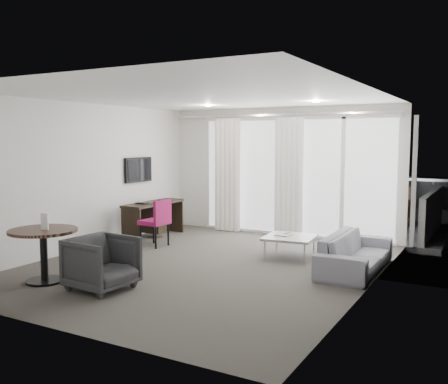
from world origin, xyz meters
The scene contains 27 objects.
floor centered at (0.00, 0.00, 0.00)m, with size 5.00×6.00×0.00m, color #423F39.
ceiling centered at (0.00, 0.00, 2.60)m, with size 5.00×6.00×0.00m, color white.
wall_left centered at (-2.50, 0.00, 1.30)m, with size 0.00×6.00×2.60m, color silver.
wall_right centered at (2.50, 0.00, 1.30)m, with size 0.00×6.00×2.60m, color silver.
wall_front centered at (0.00, -3.00, 1.30)m, with size 5.00×0.00×2.60m, color silver.
window_panel centered at (0.30, 2.98, 1.20)m, with size 4.00×0.02×2.38m, color white, non-canonical shape.
window_frame centered at (0.30, 2.97, 1.20)m, with size 4.10×0.06×2.44m, color white, non-canonical shape.
curtain_left centered at (-1.15, 2.82, 1.20)m, with size 0.60×0.20×2.38m, color white, non-canonical shape.
curtain_right centered at (0.25, 2.82, 1.20)m, with size 0.60×0.20×2.38m, color white, non-canonical shape.
curtain_track centered at (0.00, 2.82, 2.45)m, with size 4.80×0.04×0.04m, color #B2B2B7, non-canonical shape.
downlight_a centered at (-0.90, 1.60, 2.59)m, with size 0.12×0.12×0.02m, color #FFE0B2.
downlight_b centered at (1.20, 1.60, 2.59)m, with size 0.12×0.12×0.02m, color #FFE0B2.
desk centered at (-2.10, 1.47, 0.35)m, with size 0.47×1.51×0.71m, color black, non-canonical shape.
tv centered at (-2.46, 1.45, 1.35)m, with size 0.05×0.80×0.50m, color black, non-canonical shape.
desk_chair centered at (-1.58, 0.79, 0.43)m, with size 0.47×0.44×0.87m, color #8A1548, non-canonical shape.
round_table centered at (-1.47, -1.84, 0.37)m, with size 0.92×0.92×0.74m, color #331F15, non-canonical shape.
menu_card centered at (-1.42, -1.85, 0.72)m, with size 0.12×0.02×0.23m, color white, non-canonical shape.
tub_armchair centered at (-0.53, -1.72, 0.35)m, with size 0.75×0.77×0.70m, color #29292B.
coffee_table centered at (0.94, 1.16, 0.18)m, with size 0.80×0.80×0.36m, color gray, non-canonical shape.
remote centered at (0.84, 1.30, 0.36)m, with size 0.05×0.15×0.02m, color black, non-canonical shape.
magazine centered at (0.82, 1.21, 0.36)m, with size 0.22×0.28×0.02m, color gray, non-canonical shape.
sofa centered at (2.11, 0.85, 0.27)m, with size 1.87×0.73×0.55m, color gray.
terrace_slab centered at (0.30, 4.50, -0.06)m, with size 5.60×3.00×0.12m, color #4D4D50.
rattan_chair_a centered at (0.50, 4.25, 0.43)m, with size 0.59×0.59×0.86m, color brown, non-canonical shape.
rattan_chair_b centered at (1.91, 4.99, 0.45)m, with size 0.61×0.61×0.89m, color brown, non-canonical shape.
rattan_table centered at (1.13, 4.15, 0.27)m, with size 0.54×0.54×0.54m, color brown, non-canonical shape.
balustrade centered at (0.30, 5.95, 0.50)m, with size 5.50×0.06×1.05m, color #B2B2B7, non-canonical shape.
Camera 1 is at (3.95, -6.50, 1.95)m, focal length 40.00 mm.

